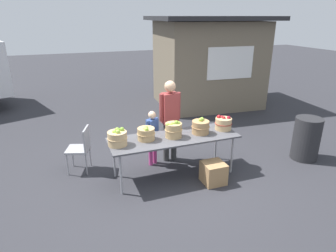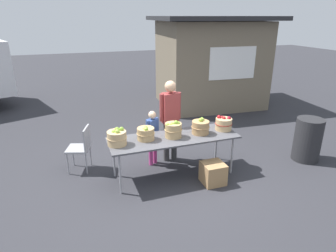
{
  "view_description": "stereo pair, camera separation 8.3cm",
  "coord_description": "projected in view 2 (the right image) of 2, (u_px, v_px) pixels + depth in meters",
  "views": [
    {
      "loc": [
        -1.75,
        -4.44,
        2.76
      ],
      "look_at": [
        0.0,
        0.3,
        0.85
      ],
      "focal_mm": 31.36,
      "sensor_mm": 36.0,
      "label": 1
    },
    {
      "loc": [
        -1.67,
        -4.47,
        2.76
      ],
      "look_at": [
        0.0,
        0.3,
        0.85
      ],
      "focal_mm": 31.36,
      "sensor_mm": 36.0,
      "label": 2
    }
  ],
  "objects": [
    {
      "name": "food_kiosk",
      "position": [
        210.0,
        61.0,
        9.31
      ],
      "size": [
        3.68,
        3.12,
        2.74
      ],
      "rotation": [
        0.0,
        0.0,
        -0.06
      ],
      "color": "#726651",
      "rests_on": "ground"
    },
    {
      "name": "vendor_adult",
      "position": [
        170.0,
        115.0,
        5.66
      ],
      "size": [
        0.43,
        0.23,
        1.63
      ],
      "rotation": [
        0.0,
        0.0,
        3.18
      ],
      "color": "#3F3F3F",
      "rests_on": "ground"
    },
    {
      "name": "apple_basket_green_2",
      "position": [
        173.0,
        129.0,
        5.12
      ],
      "size": [
        0.31,
        0.31,
        0.31
      ],
      "color": "tan",
      "rests_on": "market_table"
    },
    {
      "name": "apple_basket_green_3",
      "position": [
        201.0,
        127.0,
        5.29
      ],
      "size": [
        0.33,
        0.33,
        0.29
      ],
      "color": "#A87F51",
      "rests_on": "market_table"
    },
    {
      "name": "folding_chair",
      "position": [
        82.0,
        145.0,
        5.42
      ],
      "size": [
        0.51,
        0.51,
        0.86
      ],
      "rotation": [
        0.0,
        0.0,
        4.39
      ],
      "color": "#99999E",
      "rests_on": "ground"
    },
    {
      "name": "trash_barrel",
      "position": [
        308.0,
        139.0,
        5.86
      ],
      "size": [
        0.52,
        0.52,
        0.87
      ],
      "primitive_type": "cylinder",
      "color": "#262628",
      "rests_on": "ground"
    },
    {
      "name": "ground_plane",
      "position": [
        173.0,
        174.0,
        5.44
      ],
      "size": [
        40.0,
        40.0,
        0.0
      ],
      "primitive_type": "plane",
      "color": "#2D2D33"
    },
    {
      "name": "market_table",
      "position": [
        174.0,
        139.0,
        5.18
      ],
      "size": [
        2.3,
        0.76,
        0.75
      ],
      "color": "#4C4C51",
      "rests_on": "ground"
    },
    {
      "name": "produce_crate",
      "position": [
        213.0,
        173.0,
        5.1
      ],
      "size": [
        0.38,
        0.38,
        0.38
      ],
      "primitive_type": "cube",
      "color": "#A87F51",
      "rests_on": "ground"
    },
    {
      "name": "child_customer",
      "position": [
        152.0,
        134.0,
        5.6
      ],
      "size": [
        0.27,
        0.22,
        1.1
      ],
      "rotation": [
        0.0,
        0.0,
        3.6
      ],
      "color": "#CC3F8C",
      "rests_on": "ground"
    },
    {
      "name": "apple_basket_green_1",
      "position": [
        146.0,
        133.0,
        5.02
      ],
      "size": [
        0.32,
        0.32,
        0.26
      ],
      "color": "tan",
      "rests_on": "market_table"
    },
    {
      "name": "apple_basket_red_0",
      "position": [
        224.0,
        124.0,
        5.46
      ],
      "size": [
        0.32,
        0.32,
        0.28
      ],
      "color": "tan",
      "rests_on": "market_table"
    },
    {
      "name": "apple_basket_green_0",
      "position": [
        117.0,
        138.0,
        4.82
      ],
      "size": [
        0.34,
        0.34,
        0.29
      ],
      "color": "tan",
      "rests_on": "market_table"
    }
  ]
}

